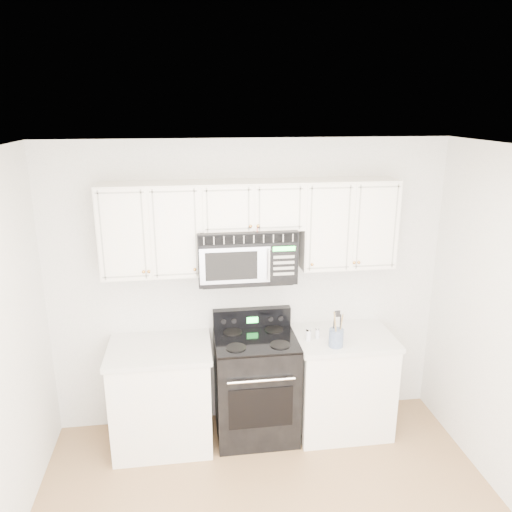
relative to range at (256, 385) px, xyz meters
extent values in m
cube|color=silver|center=(-0.02, -1.45, 2.12)|extent=(3.50, 3.50, 0.01)
cube|color=white|center=(-0.02, 0.30, 0.82)|extent=(3.50, 0.01, 2.60)
cube|color=white|center=(-0.82, -0.02, -0.04)|extent=(0.82, 0.63, 0.88)
cube|color=beige|center=(-0.82, -0.02, 0.42)|extent=(0.86, 0.65, 0.04)
cube|color=black|center=(-0.82, 0.02, -0.43)|extent=(0.82, 0.55, 0.10)
cube|color=white|center=(0.78, -0.02, -0.04)|extent=(0.82, 0.63, 0.88)
cube|color=beige|center=(0.78, -0.02, 0.42)|extent=(0.86, 0.65, 0.04)
cube|color=black|center=(0.78, 0.02, -0.43)|extent=(0.82, 0.55, 0.10)
cube|color=black|center=(0.00, 0.00, -0.02)|extent=(0.70, 0.60, 0.92)
cube|color=black|center=(0.00, -0.31, -0.03)|extent=(0.54, 0.01, 0.37)
cylinder|color=silver|center=(0.00, -0.34, 0.24)|extent=(0.56, 0.02, 0.02)
cube|color=black|center=(0.00, 0.00, 0.44)|extent=(0.70, 0.60, 0.02)
cube|color=black|center=(0.00, 0.26, 0.53)|extent=(0.70, 0.08, 0.19)
cube|color=#29F948|center=(0.00, 0.21, 0.53)|extent=(0.10, 0.00, 0.06)
cube|color=white|center=(-0.84, 0.13, 1.41)|extent=(0.80, 0.33, 0.75)
cube|color=white|center=(0.80, 0.13, 1.41)|extent=(0.80, 0.33, 0.75)
cube|color=white|center=(-0.02, 0.13, 1.59)|extent=(0.84, 0.33, 0.39)
sphere|color=#BA7E34|center=(-0.86, -0.06, 1.12)|extent=(0.03, 0.03, 0.03)
sphere|color=#BA7E34|center=(-0.50, -0.06, 1.12)|extent=(0.03, 0.03, 0.03)
sphere|color=#BA7E34|center=(0.46, -0.06, 1.12)|extent=(0.03, 0.03, 0.03)
sphere|color=#BA7E34|center=(0.82, -0.06, 1.12)|extent=(0.03, 0.03, 0.03)
sphere|color=#BA7E34|center=(-0.05, -0.06, 1.46)|extent=(0.03, 0.03, 0.03)
sphere|color=#BA7E34|center=(0.01, -0.06, 1.46)|extent=(0.03, 0.03, 0.03)
cylinder|color=red|center=(0.00, -0.06, 1.41)|extent=(0.00, 0.00, 0.10)
sphere|color=#BA7E34|center=(0.00, -0.06, 1.35)|extent=(0.03, 0.03, 0.03)
cube|color=black|center=(-0.07, 0.09, 1.19)|extent=(0.80, 0.40, 0.44)
cube|color=#9A9892|center=(-0.07, -0.10, 1.36)|extent=(0.78, 0.01, 0.08)
cube|color=#ADAFB9|center=(-0.18, -0.11, 1.15)|extent=(0.56, 0.01, 0.30)
cube|color=black|center=(-0.21, -0.12, 1.15)|extent=(0.42, 0.01, 0.23)
cube|color=black|center=(0.21, -0.11, 1.15)|extent=(0.22, 0.01, 0.30)
cube|color=#29F948|center=(0.21, -0.12, 1.28)|extent=(0.18, 0.00, 0.04)
cylinder|color=silver|center=(0.09, -0.15, 1.15)|extent=(0.02, 0.02, 0.25)
cylinder|color=slate|center=(0.65, -0.21, 0.51)|extent=(0.12, 0.12, 0.15)
cylinder|color=olive|center=(0.68, -0.21, 0.59)|extent=(0.01, 0.01, 0.26)
cylinder|color=black|center=(0.63, -0.18, 0.60)|extent=(0.01, 0.01, 0.28)
cylinder|color=olive|center=(0.63, -0.24, 0.61)|extent=(0.01, 0.01, 0.30)
cylinder|color=black|center=(0.68, -0.21, 0.59)|extent=(0.01, 0.01, 0.26)
cylinder|color=silver|center=(0.45, -0.08, 0.48)|extent=(0.04, 0.04, 0.09)
cylinder|color=silver|center=(0.45, -0.08, 0.54)|extent=(0.05, 0.05, 0.02)
cylinder|color=silver|center=(0.54, -0.04, 0.48)|extent=(0.04, 0.04, 0.08)
cylinder|color=silver|center=(0.54, -0.04, 0.52)|extent=(0.04, 0.04, 0.02)
camera|label=1|loc=(-0.54, -3.86, 2.37)|focal=35.00mm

